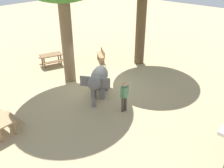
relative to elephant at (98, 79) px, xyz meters
The scene contains 6 objects.
ground_plane 1.39m from the elephant, 134.13° to the right, with size 60.00×60.00×0.00m, color tan.
elephant is the anchor object (origin of this frame).
person_handler 2.00m from the elephant, 84.08° to the left, with size 0.50×0.32×1.62m.
wooden_bench 5.22m from the elephant, 137.55° to the right, with size 1.14×1.37×0.88m.
picnic_table_near 5.26m from the elephant, 10.69° to the right, with size 1.51×1.53×0.78m.
picnic_table_far 5.72m from the elephant, 98.89° to the right, with size 1.91×1.90×0.78m.
Camera 1 is at (8.88, 9.05, 6.99)m, focal length 38.90 mm.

